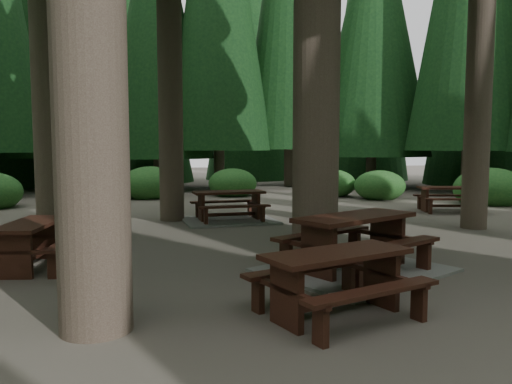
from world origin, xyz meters
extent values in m
plane|color=#504941|center=(0.00, 0.00, 0.00)|extent=(80.00, 80.00, 0.00)
cube|color=gray|center=(0.92, -1.29, 0.03)|extent=(3.33, 3.12, 0.05)
cube|color=black|center=(0.92, -1.29, 0.86)|extent=(2.21, 1.63, 0.07)
cube|color=black|center=(0.62, -0.68, 0.52)|extent=(1.98, 1.17, 0.06)
cube|color=black|center=(1.23, -1.91, 0.52)|extent=(1.98, 1.17, 0.06)
cube|color=black|center=(0.18, -1.66, 0.41)|extent=(0.36, 0.61, 0.83)
cube|color=black|center=(0.18, -1.66, 0.48)|extent=(0.82, 1.53, 0.07)
cube|color=black|center=(1.66, -0.93, 0.41)|extent=(0.36, 0.61, 0.83)
cube|color=black|center=(1.66, -0.93, 0.48)|extent=(0.82, 1.53, 0.07)
cube|color=black|center=(0.92, -1.29, 0.21)|extent=(1.58, 0.84, 0.09)
cube|color=black|center=(-4.04, 0.11, 0.72)|extent=(0.95, 1.81, 0.06)
cube|color=black|center=(-3.47, 0.01, 0.43)|extent=(0.53, 1.74, 0.05)
cube|color=black|center=(-4.15, -0.57, 0.34)|extent=(0.53, 0.17, 0.69)
cube|color=black|center=(-4.15, -0.57, 0.40)|extent=(1.38, 0.31, 0.06)
cube|color=black|center=(-3.92, 0.79, 0.34)|extent=(0.53, 0.17, 0.69)
cube|color=black|center=(-3.92, 0.79, 0.40)|extent=(1.38, 0.31, 0.06)
cube|color=black|center=(-4.04, 0.11, 0.17)|extent=(0.32, 1.43, 0.08)
cube|color=gray|center=(-0.06, 4.43, 0.03)|extent=(2.45, 2.07, 0.05)
cube|color=black|center=(-0.06, 4.43, 0.77)|extent=(1.88, 0.82, 0.06)
cube|color=black|center=(-0.09, 5.04, 0.46)|extent=(1.85, 0.36, 0.05)
cube|color=black|center=(-0.02, 3.82, 0.46)|extent=(1.85, 0.36, 0.05)
cube|color=black|center=(-0.79, 4.39, 0.37)|extent=(0.11, 0.57, 0.74)
cube|color=black|center=(-0.79, 4.39, 0.43)|extent=(0.17, 1.48, 0.06)
cube|color=black|center=(0.68, 4.47, 0.37)|extent=(0.11, 0.57, 0.74)
cube|color=black|center=(0.68, 4.47, 0.43)|extent=(0.17, 1.48, 0.06)
cube|color=black|center=(-0.06, 4.43, 0.18)|extent=(1.53, 0.17, 0.08)
cube|color=black|center=(6.75, 4.88, 0.72)|extent=(1.86, 1.13, 0.06)
cube|color=black|center=(6.91, 5.44, 0.43)|extent=(1.74, 0.71, 0.05)
cube|color=black|center=(6.59, 4.32, 0.43)|extent=(1.74, 0.71, 0.05)
cube|color=black|center=(6.08, 5.07, 0.35)|extent=(0.22, 0.53, 0.70)
cube|color=black|center=(6.08, 5.07, 0.41)|extent=(0.46, 1.37, 0.06)
cube|color=black|center=(7.42, 4.69, 0.35)|extent=(0.22, 0.53, 0.70)
cube|color=black|center=(7.42, 4.69, 0.41)|extent=(0.46, 1.37, 0.06)
cube|color=black|center=(6.75, 4.88, 0.17)|extent=(1.42, 0.47, 0.08)
cube|color=black|center=(-0.15, -3.17, 0.73)|extent=(1.88, 1.20, 0.06)
cube|color=black|center=(-0.33, -2.61, 0.44)|extent=(1.74, 0.78, 0.05)
cube|color=black|center=(0.03, -3.72, 0.44)|extent=(1.74, 0.78, 0.05)
cube|color=black|center=(-0.81, -3.38, 0.35)|extent=(0.24, 0.53, 0.70)
cube|color=black|center=(-0.81, -3.38, 0.41)|extent=(0.52, 1.37, 0.06)
cube|color=black|center=(0.52, -2.95, 0.35)|extent=(0.24, 0.53, 0.70)
cube|color=black|center=(0.52, -2.95, 0.41)|extent=(0.52, 1.37, 0.06)
cube|color=black|center=(-0.15, -3.17, 0.18)|extent=(1.41, 0.53, 0.08)
ellipsoid|color=#1F5C22|center=(9.44, 6.45, 0.40)|extent=(2.42, 2.42, 1.49)
ellipsoid|color=#1F5C22|center=(6.43, 8.69, 0.40)|extent=(1.90, 1.90, 1.17)
ellipsoid|color=#1F5C22|center=(5.14, 10.17, 0.40)|extent=(1.84, 1.84, 1.13)
ellipsoid|color=#1F5C22|center=(1.30, 11.25, 0.40)|extent=(1.95, 1.95, 1.20)
ellipsoid|color=#1F5C22|center=(-1.94, 11.21, 0.40)|extent=(2.31, 2.31, 1.42)
ellipsoid|color=#1F5C22|center=(-4.09, 10.56, 0.40)|extent=(1.93, 1.93, 1.19)
cone|color=black|center=(8.89, 14.45, 8.24)|extent=(5.73, 5.73, 13.48)
cone|color=black|center=(-1.44, 15.36, 7.89)|extent=(5.17, 5.17, 12.91)
cone|color=black|center=(-6.57, 16.72, 8.10)|extent=(5.82, 5.82, 13.26)
cone|color=black|center=(11.00, 19.74, 9.51)|extent=(5.26, 5.26, 19.02)
cone|color=black|center=(4.25, 21.60, 8.07)|extent=(5.34, 5.34, 16.14)
cone|color=black|center=(-2.52, 20.86, 8.43)|extent=(6.57, 6.57, 16.86)
camera|label=1|loc=(-2.32, -8.40, 1.94)|focal=35.00mm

